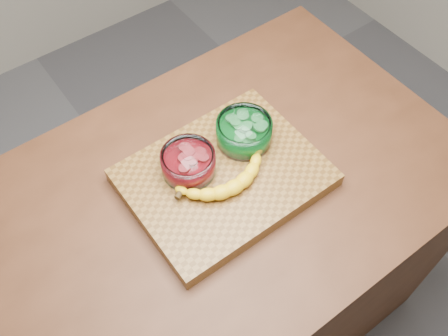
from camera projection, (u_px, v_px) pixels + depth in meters
ground at (224, 308)px, 1.95m from camera, size 3.50×3.50×0.00m
counter at (224, 260)px, 1.58m from camera, size 1.20×0.80×0.90m
cutting_board at (224, 178)px, 1.19m from camera, size 0.45×0.35×0.04m
bowl_red at (188, 163)px, 1.16m from camera, size 0.13×0.13×0.06m
bowl_green at (244, 132)px, 1.21m from camera, size 0.14×0.14×0.06m
banana at (227, 177)px, 1.15m from camera, size 0.27×0.12×0.04m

